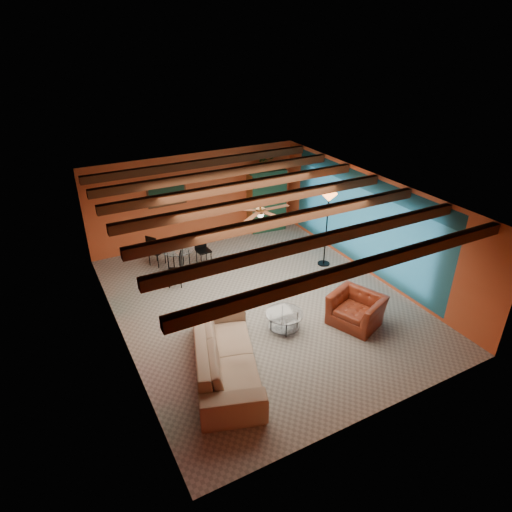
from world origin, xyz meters
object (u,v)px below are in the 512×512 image
armchair (356,310)px  dining_table (178,255)px  sofa (225,354)px  armoire (265,201)px  floor_lamp (326,230)px  coffee_table (284,321)px  potted_plant (266,163)px  vase (177,237)px

armchair → dining_table: 4.92m
sofa → armoire: 6.80m
dining_table → armoire: 3.70m
floor_lamp → dining_table: bearing=157.3°
coffee_table → dining_table: size_ratio=0.46×
dining_table → potted_plant: size_ratio=3.39×
armchair → potted_plant: (0.72, 5.46, 1.85)m
dining_table → sofa: bearing=-97.1°
sofa → floor_lamp: size_ratio=1.38×
sofa → floor_lamp: (4.21, 2.63, 0.62)m
dining_table → armchair: bearing=-56.8°
vase → dining_table: bearing=0.0°
coffee_table → armoire: size_ratio=0.43×
dining_table → floor_lamp: (3.69, -1.54, 0.58)m
sofa → coffee_table: sofa is taller
sofa → armchair: size_ratio=2.66×
armchair → floor_lamp: size_ratio=0.52×
dining_table → potted_plant: bearing=21.5°
coffee_table → dining_table: bearing=108.1°
coffee_table → vase: (-1.17, 3.56, 0.81)m
floor_lamp → coffee_table: bearing=-141.3°
coffee_table → floor_lamp: (2.52, 2.02, 0.83)m
floor_lamp → vase: (-3.69, 1.54, -0.02)m
armchair → floor_lamp: 2.84m
armoire → potted_plant: potted_plant is taller
armchair → coffee_table: size_ratio=1.32×
potted_plant → vase: size_ratio=2.74×
coffee_table → vase: vase is taller
sofa → potted_plant: size_ratio=5.49×
armchair → armoire: (0.72, 5.46, 0.62)m
sofa → vase: bearing=11.3°
armoire → coffee_table: bearing=-107.6°
coffee_table → armchair: bearing=-19.9°
sofa → armoire: armoire is taller
potted_plant → armoire: bearing=0.0°
sofa → floor_lamp: floor_lamp is taller
coffee_table → vase: 3.84m
sofa → coffee_table: (1.69, 0.61, -0.21)m
floor_lamp → vase: size_ratio=10.90×
armchair → vase: size_ratio=5.65×
coffee_table → potted_plant: (2.25, 4.91, 1.99)m
coffee_table → armoire: 5.45m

